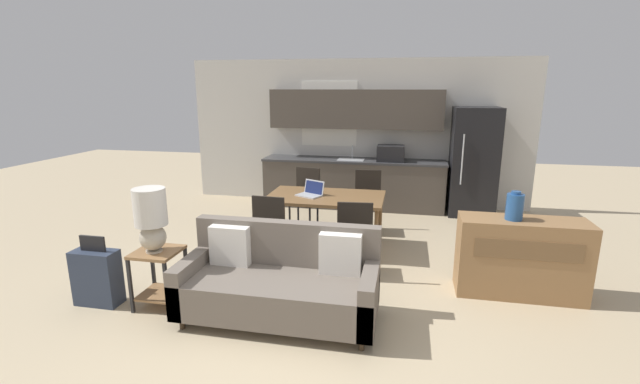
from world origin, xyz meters
TOP-DOWN VIEW (x-y plane):
  - ground_plane at (0.00, 0.00)m, footprint 20.00×20.00m
  - wall_back at (-0.01, 4.63)m, footprint 6.40×0.07m
  - kitchen_counter at (0.01, 4.33)m, footprint 3.33×0.65m
  - refrigerator at (2.09, 4.23)m, footprint 0.77×0.73m
  - dining_table at (-0.10, 2.09)m, footprint 1.57×0.95m
  - couch at (-0.18, 0.21)m, footprint 1.87×0.80m
  - side_table at (-1.45, 0.16)m, footprint 0.43×0.43m
  - table_lamp at (-1.46, 0.13)m, footprint 0.31×0.31m
  - credenza at (2.20, 1.16)m, footprint 1.30×0.46m
  - vase at (2.08, 1.14)m, footprint 0.17×0.17m
  - dining_chair_near_right at (0.41, 1.24)m, footprint 0.46×0.46m
  - dining_chair_far_right at (0.40, 2.96)m, footprint 0.45×0.45m
  - dining_chair_far_left at (-0.59, 2.96)m, footprint 0.48×0.48m
  - dining_chair_near_left at (-0.60, 1.29)m, footprint 0.44×0.44m
  - laptop at (-0.29, 2.07)m, footprint 0.40×0.37m
  - suitcase at (-2.10, 0.07)m, footprint 0.46×0.22m

SIDE VIEW (x-z plane):
  - ground_plane at x=0.00m, z-range 0.00..0.00m
  - suitcase at x=-2.10m, z-range -0.07..0.67m
  - couch at x=-0.18m, z-range -0.10..0.80m
  - side_table at x=-1.45m, z-range 0.10..0.70m
  - credenza at x=2.20m, z-range 0.00..0.84m
  - dining_chair_near_right at x=0.41m, z-range 0.04..0.98m
  - dining_chair_far_right at x=0.40m, z-range 0.04..0.98m
  - dining_chair_far_left at x=-0.59m, z-range 0.04..0.98m
  - dining_chair_near_left at x=-0.60m, z-range 0.04..0.98m
  - dining_table at x=-0.10m, z-range 0.32..1.07m
  - laptop at x=-0.29m, z-range 0.70..0.90m
  - kitchen_counter at x=0.01m, z-range -0.23..1.92m
  - refrigerator at x=2.09m, z-range 0.00..1.87m
  - table_lamp at x=-1.46m, z-range 0.63..1.28m
  - vase at x=2.08m, z-range 0.83..1.14m
  - wall_back at x=-0.01m, z-range 0.01..2.71m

